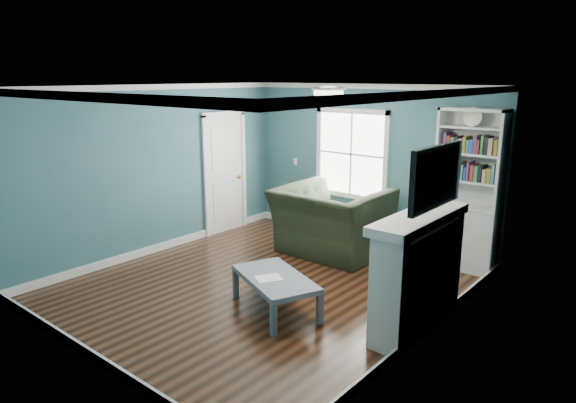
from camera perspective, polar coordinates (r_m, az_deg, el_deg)
The scene contains 13 objects.
floor at distance 6.97m, azimuth -2.50°, elevation -9.25°, with size 5.00×5.00×0.00m, color black.
room_walls at distance 6.51m, azimuth -2.64°, elevation 3.66°, with size 5.00×5.00×5.00m.
trim at distance 6.58m, azimuth -2.61°, elevation 0.70°, with size 4.50×5.00×2.60m.
window at distance 8.66m, azimuth 7.05°, elevation 5.24°, with size 1.40×0.06×1.50m.
bookshelf at distance 7.70m, azimuth 19.22°, elevation -0.53°, with size 0.90×0.35×2.31m.
fireplace at distance 5.81m, azimuth 14.36°, elevation -7.77°, with size 0.44×1.58×1.30m.
tv at distance 5.46m, azimuth 16.18°, elevation 2.66°, with size 0.06×1.10×0.65m, color black.
door at distance 9.12m, azimuth -7.01°, elevation 3.27°, with size 0.12×0.98×2.17m.
ceiling_fixture at distance 5.92m, azimuth 4.52°, elevation 12.03°, with size 0.38×0.38×0.15m.
light_switch at distance 9.40m, azimuth 0.83°, elevation 4.48°, with size 0.08×0.01×0.12m, color white.
recliner at distance 7.97m, azimuth 4.86°, elevation -1.00°, with size 1.60×1.04×1.39m, color black.
coffee_table at distance 6.14m, azimuth -1.43°, elevation -8.79°, with size 1.33×1.05×0.43m.
paper_sheet at distance 6.07m, azimuth -2.15°, elevation -8.48°, with size 0.23×0.30×0.00m, color white.
Camera 1 is at (4.32, -4.73, 2.74)m, focal length 32.00 mm.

